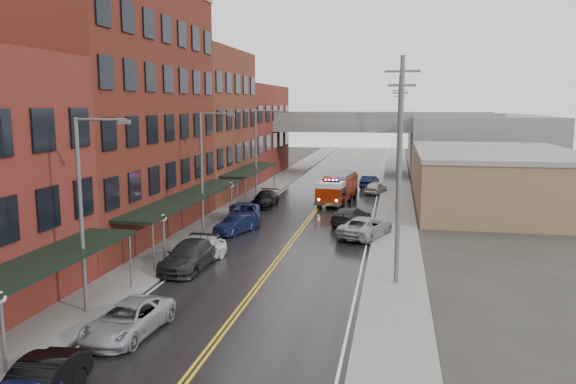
{
  "coord_description": "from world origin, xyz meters",
  "views": [
    {
      "loc": [
        6.98,
        -14.47,
        9.56
      ],
      "look_at": [
        -0.92,
        26.59,
        3.0
      ],
      "focal_mm": 35.0,
      "sensor_mm": 36.0,
      "label": 1
    }
  ],
  "objects": [
    {
      "name": "curb_left",
      "position": [
        -5.65,
        30.0,
        0.07
      ],
      "size": [
        0.3,
        160.0,
        0.15
      ],
      "primitive_type": "cube",
      "color": "gray",
      "rests_on": "ground"
    },
    {
      "name": "sidewalk_right",
      "position": [
        7.3,
        30.0,
        0.07
      ],
      "size": [
        3.0,
        160.0,
        0.15
      ],
      "primitive_type": "cube",
      "color": "slate",
      "rests_on": "ground"
    },
    {
      "name": "parked_car_left_6",
      "position": [
        -4.99,
        28.8,
        0.78
      ],
      "size": [
        3.9,
        6.09,
        1.56
      ],
      "primitive_type": "imported",
      "rotation": [
        0.0,
        0.0,
        0.25
      ],
      "color": "navy",
      "rests_on": "ground"
    },
    {
      "name": "tan_building",
      "position": [
        16.0,
        40.0,
        2.5
      ],
      "size": [
        14.0,
        22.0,
        5.0
      ],
      "primitive_type": "cube",
      "color": "#936E4F",
      "rests_on": "ground"
    },
    {
      "name": "awning_0",
      "position": [
        -7.49,
        4.0,
        2.99
      ],
      "size": [
        2.6,
        16.0,
        3.09
      ],
      "color": "black",
      "rests_on": "ground"
    },
    {
      "name": "globe_lamp_1",
      "position": [
        -6.4,
        16.0,
        2.31
      ],
      "size": [
        0.44,
        0.44,
        3.12
      ],
      "color": "#59595B",
      "rests_on": "ground"
    },
    {
      "name": "parked_car_right_3",
      "position": [
        4.12,
        50.21,
        0.72
      ],
      "size": [
        2.14,
        4.52,
        1.43
      ],
      "primitive_type": "imported",
      "rotation": [
        0.0,
        0.0,
        2.99
      ],
      "color": "black",
      "rests_on": "ground"
    },
    {
      "name": "utility_pole_0",
      "position": [
        7.2,
        15.0,
        6.31
      ],
      "size": [
        1.8,
        0.24,
        12.0
      ],
      "color": "#59595B",
      "rests_on": "ground"
    },
    {
      "name": "globe_lamp_0",
      "position": [
        -6.4,
        2.0,
        2.31
      ],
      "size": [
        0.44,
        0.44,
        3.12
      ],
      "color": "#59595B",
      "rests_on": "ground"
    },
    {
      "name": "street_lamp_1",
      "position": [
        -6.55,
        24.0,
        5.19
      ],
      "size": [
        2.64,
        0.22,
        9.0
      ],
      "color": "#59595B",
      "rests_on": "ground"
    },
    {
      "name": "curb_right",
      "position": [
        5.65,
        30.0,
        0.07
      ],
      "size": [
        0.3,
        160.0,
        0.15
      ],
      "primitive_type": "cube",
      "color": "gray",
      "rests_on": "ground"
    },
    {
      "name": "utility_pole_2",
      "position": [
        7.2,
        55.0,
        6.31
      ],
      "size": [
        1.8,
        0.24,
        12.0
      ],
      "color": "#59595B",
      "rests_on": "ground"
    },
    {
      "name": "parked_car_left_7",
      "position": [
        -5.0,
        36.37,
        0.71
      ],
      "size": [
        2.03,
        4.9,
        1.41
      ],
      "primitive_type": "imported",
      "rotation": [
        0.0,
        0.0,
        0.01
      ],
      "color": "black",
      "rests_on": "ground"
    },
    {
      "name": "brick_building_far",
      "position": [
        -13.3,
        58.0,
        6.0
      ],
      "size": [
        9.0,
        20.0,
        12.0
      ],
      "primitive_type": "cube",
      "color": "maroon",
      "rests_on": "ground"
    },
    {
      "name": "parked_car_right_1",
      "position": [
        3.6,
        29.8,
        0.71
      ],
      "size": [
        3.31,
        5.26,
        1.42
      ],
      "primitive_type": "imported",
      "rotation": [
        0.0,
        0.0,
        2.85
      ],
      "color": "#232325",
      "rests_on": "ground"
    },
    {
      "name": "road",
      "position": [
        0.0,
        30.0,
        0.01
      ],
      "size": [
        11.0,
        160.0,
        0.02
      ],
      "primitive_type": "cube",
      "color": "black",
      "rests_on": "ground"
    },
    {
      "name": "parked_car_right_2",
      "position": [
        5.0,
        45.98,
        0.66
      ],
      "size": [
        2.59,
        4.19,
        1.33
      ],
      "primitive_type": "imported",
      "rotation": [
        0.0,
        0.0,
        2.86
      ],
      "color": "#BDBDBD",
      "rests_on": "ground"
    },
    {
      "name": "overpass",
      "position": [
        0.0,
        62.0,
        5.99
      ],
      "size": [
        40.0,
        10.0,
        7.5
      ],
      "color": "slate",
      "rests_on": "ground"
    },
    {
      "name": "fire_truck",
      "position": [
        1.52,
        39.44,
        1.52
      ],
      "size": [
        3.89,
        7.94,
        2.8
      ],
      "rotation": [
        0.0,
        0.0,
        -0.13
      ],
      "color": "#932006",
      "rests_on": "ground"
    },
    {
      "name": "parked_car_left_4",
      "position": [
        -4.46,
        17.04,
        0.72
      ],
      "size": [
        2.43,
        4.47,
        1.44
      ],
      "primitive_type": "imported",
      "rotation": [
        0.0,
        0.0,
        -0.18
      ],
      "color": "white",
      "rests_on": "ground"
    },
    {
      "name": "brick_building_c",
      "position": [
        -13.3,
        40.5,
        7.5
      ],
      "size": [
        9.0,
        15.0,
        15.0
      ],
      "primitive_type": "cube",
      "color": "brown",
      "rests_on": "ground"
    },
    {
      "name": "street_lamp_2",
      "position": [
        -6.55,
        40.0,
        5.19
      ],
      "size": [
        2.64,
        0.22,
        9.0
      ],
      "color": "#59595B",
      "rests_on": "ground"
    },
    {
      "name": "parked_car_left_2",
      "position": [
        -3.79,
        6.14,
        0.68
      ],
      "size": [
        2.63,
        5.07,
        1.36
      ],
      "primitive_type": "imported",
      "rotation": [
        0.0,
        0.0,
        -0.08
      ],
      "color": "#94969C",
      "rests_on": "ground"
    },
    {
      "name": "parked_car_right_0",
      "position": [
        5.0,
        25.55,
        0.77
      ],
      "size": [
        4.28,
        6.09,
        1.54
      ],
      "primitive_type": "imported",
      "rotation": [
        0.0,
        0.0,
        2.8
      ],
      "color": "#93959B",
      "rests_on": "ground"
    },
    {
      "name": "parked_car_left_3",
      "position": [
        -4.72,
        15.7,
        0.79
      ],
      "size": [
        2.35,
        5.51,
        1.58
      ],
      "primitive_type": "imported",
      "rotation": [
        0.0,
        0.0,
        -0.02
      ],
      "color": "#242427",
      "rests_on": "ground"
    },
    {
      "name": "utility_pole_1",
      "position": [
        7.2,
        35.0,
        6.31
      ],
      "size": [
        1.8,
        0.24,
        12.0
      ],
      "color": "#59595B",
      "rests_on": "ground"
    },
    {
      "name": "globe_lamp_2",
      "position": [
        -6.4,
        30.0,
        2.31
      ],
      "size": [
        0.44,
        0.44,
        3.12
      ],
      "color": "#59595B",
      "rests_on": "ground"
    },
    {
      "name": "parked_car_left_5",
      "position": [
        -4.55,
        25.04,
        0.67
      ],
      "size": [
        2.71,
        4.31,
        1.34
      ],
      "primitive_type": "imported",
      "rotation": [
        0.0,
        0.0,
        -0.35
      ],
      "color": "black",
      "rests_on": "ground"
    },
    {
      "name": "right_far_block",
      "position": [
        18.0,
        70.0,
        4.0
      ],
      "size": [
        18.0,
        30.0,
        8.0
      ],
      "primitive_type": "cube",
      "color": "slate",
      "rests_on": "ground"
    },
    {
      "name": "brick_building_b",
      "position": [
        -13.3,
        23.0,
        9.0
      ],
      "size": [
        9.0,
        20.0,
        18.0
      ],
      "primitive_type": "cube",
      "color": "#591B17",
      "rests_on": "ground"
    },
    {
      "name": "sidewalk_left",
      "position": [
        -7.3,
        30.0,
        0.07
      ],
      "size": [
        3.0,
        160.0,
        0.15
      ],
      "primitive_type": "cube",
      "color": "slate",
      "rests_on": "ground"
    },
    {
      "name": "street_lamp_0",
      "position": [
        -6.55,
        8.0,
        5.19
      ],
      "size": [
        2.64,
        0.22,
        9.0
      ],
      "color": "#59595B",
      "rests_on": "ground"
    },
    {
      "name": "awning_2",
      "position": [
        -7.49,
        40.5,
        2.99
      ],
      "size": [
        2.6,
        13.0,
        3.09
      ],
      "color": "black",
      "rests_on": "ground"
    },
    {
      "name": "awning_1",
      "position": [
        -7.49,
        23.0,
        2.99
      ],
      "size": [
        2.6,
        18.0,
        3.09
      ],
      "color": "black",
      "rests_on": "ground"
    }
  ]
}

